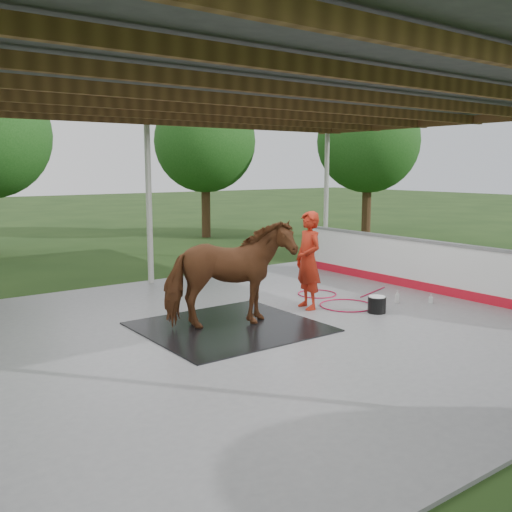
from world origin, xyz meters
TOP-DOWN VIEW (x-y plane):
  - ground at (0.00, 0.00)m, footprint 100.00×100.00m
  - concrete_slab at (0.00, 0.00)m, footprint 12.00×10.00m
  - pavilion_structure at (0.00, -0.00)m, footprint 12.60×10.60m
  - dasher_board at (4.60, 0.00)m, footprint 0.16×8.00m
  - tree_belt at (0.30, 0.90)m, footprint 28.00×28.00m
  - rubber_mat at (-0.62, 0.36)m, footprint 2.90×2.71m
  - horse at (-0.62, 0.36)m, footprint 2.38×1.58m
  - handler at (1.38, 0.59)m, footprint 0.58×0.77m
  - wash_bucket at (2.21, -0.46)m, footprint 0.35×0.35m
  - soap_bottle_a at (3.13, -0.18)m, footprint 0.13×0.13m
  - soap_bottle_b at (3.69, -0.59)m, footprint 0.12×0.12m
  - hose_coil at (2.24, 0.69)m, footprint 2.50×2.09m

SIDE VIEW (x-z plane):
  - ground at x=0.00m, z-range 0.00..0.00m
  - concrete_slab at x=0.00m, z-range 0.00..0.05m
  - rubber_mat at x=-0.62m, z-range 0.05..0.07m
  - hose_coil at x=2.24m, z-range 0.05..0.07m
  - soap_bottle_b at x=3.69m, z-range 0.05..0.24m
  - soap_bottle_a at x=3.13m, z-range 0.05..0.32m
  - wash_bucket at x=2.21m, z-range 0.05..0.37m
  - dasher_board at x=4.60m, z-range 0.02..1.17m
  - horse at x=-0.62m, z-range 0.07..1.92m
  - handler at x=1.38m, z-range 0.05..1.97m
  - tree_belt at x=0.30m, z-range 0.89..6.69m
  - pavilion_structure at x=0.00m, z-range 1.94..5.99m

